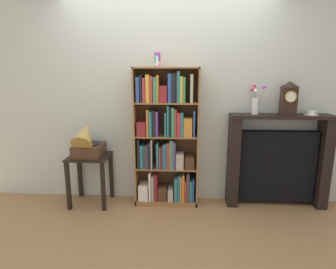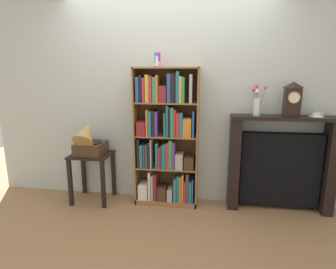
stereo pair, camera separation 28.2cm
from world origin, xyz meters
name	(u,v)px [view 1 (the left image)]	position (x,y,z in m)	size (l,w,h in m)	color
ground_plane	(166,206)	(0.00, 0.00, -0.01)	(8.08, 6.40, 0.02)	#997047
wall_back	(184,99)	(0.20, 0.29, 1.30)	(5.08, 0.08, 2.60)	beige
bookshelf	(166,142)	(-0.01, 0.10, 0.79)	(0.76, 0.29, 1.67)	olive
cup_stack	(157,60)	(-0.10, 0.09, 1.76)	(0.07, 0.07, 0.17)	pink
side_table_left	(90,169)	(-0.94, 0.03, 0.45)	(0.49, 0.43, 0.62)	black
gramophone	(87,142)	(-0.94, -0.02, 0.81)	(0.33, 0.47, 0.49)	#472D1C
fireplace_mantel	(277,162)	(1.35, 0.14, 0.56)	(1.18, 0.26, 1.13)	black
mantel_clock	(289,98)	(1.40, 0.11, 1.33)	(0.17, 0.13, 0.38)	black
flower_vase	(255,102)	(1.03, 0.12, 1.28)	(0.14, 0.19, 0.34)	silver
teacup_with_saucer	(311,113)	(1.68, 0.12, 1.16)	(0.16, 0.16, 0.05)	white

